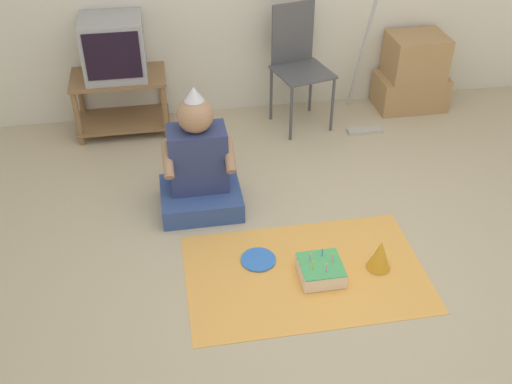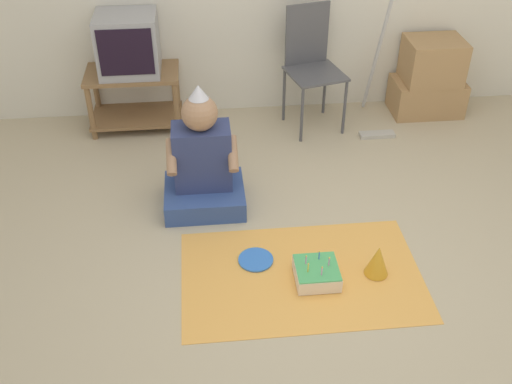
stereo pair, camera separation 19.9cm
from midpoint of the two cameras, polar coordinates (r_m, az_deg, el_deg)
name	(u,v)px [view 2 (the right image)]	position (r m, az deg, el deg)	size (l,w,h in m)	color
ground_plane	(328,286)	(3.50, 8.55, -8.85)	(16.00, 16.00, 0.00)	tan
tv_stand	(135,94)	(4.89, -10.34, 9.16)	(0.72, 0.43, 0.47)	olive
tv	(128,44)	(4.73, -10.89, 13.67)	(0.45, 0.41, 0.45)	#99999E
folding_chair	(311,60)	(4.79, 6.50, 12.41)	(0.49, 0.49, 0.96)	#4C4C51
cardboard_box_stack	(430,79)	(5.25, 17.26, 10.24)	(0.58, 0.37, 0.64)	#A87F51
dust_mop	(378,85)	(4.85, 12.72, 9.86)	(0.28, 0.52, 1.27)	#B2ADA3
person_seated	(203,165)	(3.90, -3.64, 2.52)	(0.53, 0.45, 0.86)	#334C8C
party_cloth	(302,275)	(3.53, 5.98, -7.93)	(1.39, 0.89, 0.01)	#EFA84C
birthday_cake	(317,273)	(3.49, 7.44, -7.69)	(0.25, 0.25, 0.16)	#F4E0C6
party_hat_blue	(378,260)	(3.55, 13.10, -6.39)	(0.14, 0.14, 0.20)	gold
paper_plate	(256,260)	(3.60, 1.57, -6.49)	(0.21, 0.21, 0.01)	blue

